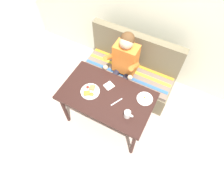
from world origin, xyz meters
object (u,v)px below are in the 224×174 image
object	(u,v)px
couch	(129,73)
fork	(117,102)
table	(107,98)
coffee_mug	(127,114)
person	(124,63)
plate_breakfast	(90,91)
napkin	(109,86)
plate_eggs	(145,99)

from	to	relation	value
couch	fork	world-z (taller)	couch
table	coffee_mug	bearing A→B (deg)	-21.78
person	plate_breakfast	world-z (taller)	person
plate_breakfast	coffee_mug	xyz separation A→B (m)	(0.57, -0.09, 0.04)
table	fork	bearing A→B (deg)	-10.81
table	napkin	xyz separation A→B (m)	(-0.04, 0.14, 0.09)
person	plate_eggs	distance (m)	0.65
plate_breakfast	fork	world-z (taller)	plate_breakfast
table	person	distance (m)	0.60
couch	person	xyz separation A→B (m)	(-0.04, -0.17, 0.41)
table	couch	world-z (taller)	couch
plate_eggs	napkin	distance (m)	0.50
plate_breakfast	napkin	bearing A→B (deg)	48.69
couch	person	size ratio (longest dim) A/B	1.19
table	plate_breakfast	xyz separation A→B (m)	(-0.21, -0.05, 0.10)
plate_breakfast	coffee_mug	size ratio (longest dim) A/B	2.09
couch	fork	xyz separation A→B (m)	(0.16, -0.79, 0.40)
couch	plate_breakfast	world-z (taller)	couch
table	person	world-z (taller)	person
table	coffee_mug	distance (m)	0.41
person	napkin	size ratio (longest dim) A/B	10.48
plate_eggs	fork	xyz separation A→B (m)	(-0.29, -0.20, -0.01)
person	plate_eggs	bearing A→B (deg)	-39.86
plate_breakfast	coffee_mug	bearing A→B (deg)	-8.85
plate_eggs	napkin	world-z (taller)	plate_eggs
person	coffee_mug	size ratio (longest dim) A/B	10.27
couch	coffee_mug	xyz separation A→B (m)	(0.36, -0.91, 0.45)
table	napkin	size ratio (longest dim) A/B	10.38
coffee_mug	couch	bearing A→B (deg)	111.61
person	coffee_mug	bearing A→B (deg)	-61.16
person	napkin	xyz separation A→B (m)	(0.00, -0.45, -0.01)
napkin	fork	xyz separation A→B (m)	(0.20, -0.17, -0.00)
plate_breakfast	plate_eggs	bearing A→B (deg)	18.88
table	plate_breakfast	world-z (taller)	plate_breakfast
plate_eggs	coffee_mug	distance (m)	0.33
table	plate_eggs	xyz separation A→B (m)	(0.45, 0.17, 0.09)
person	fork	world-z (taller)	person
table	plate_eggs	bearing A→B (deg)	20.94
couch	coffee_mug	bearing A→B (deg)	-68.39
couch	person	world-z (taller)	person
table	fork	size ratio (longest dim) A/B	7.06
coffee_mug	napkin	size ratio (longest dim) A/B	1.02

